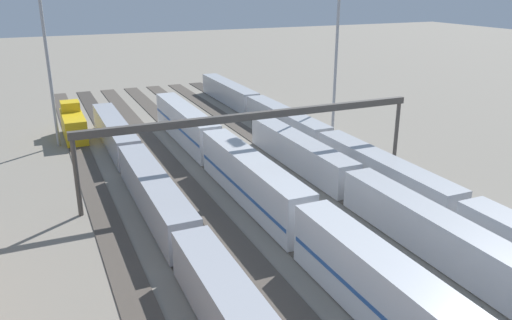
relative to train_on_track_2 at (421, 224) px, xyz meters
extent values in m
plane|color=gray|center=(12.74, 7.50, -2.11)|extent=(400.00, 400.00, 0.00)
cube|color=#3D3833|center=(12.74, -10.00, -2.05)|extent=(140.00, 2.80, 0.12)
cube|color=#3D3833|center=(12.74, -5.00, -2.05)|extent=(140.00, 2.80, 0.12)
cube|color=#4C443D|center=(12.74, 0.00, -2.05)|extent=(140.00, 2.80, 0.12)
cube|color=#4C443D|center=(12.74, 5.00, -2.05)|extent=(140.00, 2.80, 0.12)
cube|color=#4C443D|center=(12.74, 10.00, -2.05)|extent=(140.00, 2.80, 0.12)
cube|color=#4C443D|center=(12.74, 15.00, -2.05)|extent=(140.00, 2.80, 0.12)
cube|color=#3D3833|center=(12.74, 20.00, -2.05)|extent=(140.00, 2.80, 0.12)
cube|color=#4C443D|center=(12.74, 25.00, -2.05)|extent=(140.00, 2.80, 0.12)
cube|color=#B7BABF|center=(-1.56, 0.00, -0.09)|extent=(23.00, 3.00, 3.80)
cube|color=#B7BABF|center=(22.64, 0.00, -0.09)|extent=(23.00, 3.00, 3.80)
cube|color=#A8AAB2|center=(16.70, 20.00, -0.09)|extent=(23.00, 3.00, 3.80)
cube|color=#A8AAB2|center=(40.90, 20.00, -0.09)|extent=(23.00, 3.00, 3.80)
cube|color=#B7BABF|center=(12.18, -5.00, -0.09)|extent=(23.00, 3.00, 3.80)
cube|color=#B7BABF|center=(36.38, -5.00, -0.09)|extent=(23.00, 3.00, 3.80)
cube|color=#B7BABF|center=(60.58, -5.00, -0.09)|extent=(23.00, 3.00, 3.80)
cube|color=gold|center=(47.31, 25.00, -0.19)|extent=(10.00, 3.00, 3.60)
cube|color=gold|center=(50.31, 25.00, 2.31)|extent=(3.00, 2.70, 1.40)
cube|color=silver|center=(-9.29, 10.00, 0.51)|extent=(23.00, 3.00, 5.00)
cube|color=#285193|center=(-9.29, 10.00, 0.14)|extent=(22.40, 3.06, 0.36)
cube|color=silver|center=(14.91, 10.00, 0.51)|extent=(23.00, 3.00, 5.00)
cube|color=#285193|center=(14.91, 10.00, -0.12)|extent=(22.40, 3.06, 0.36)
cube|color=silver|center=(39.11, 10.00, 0.51)|extent=(23.00, 3.00, 5.00)
cube|color=#285193|center=(39.11, 10.00, 0.48)|extent=(22.40, 3.06, 0.36)
cylinder|color=#9EA0A5|center=(44.56, 27.50, 12.13)|extent=(0.44, 0.44, 28.48)
cylinder|color=#9EA0A5|center=(35.78, -13.24, 13.23)|extent=(0.44, 0.44, 30.69)
cylinder|color=#4C4742|center=(18.91, -12.10, 1.89)|extent=(0.50, 0.50, 8.00)
cylinder|color=#4C4742|center=(18.91, 27.10, 1.89)|extent=(0.50, 0.50, 8.00)
cube|color=#4C4742|center=(18.91, 7.50, 6.29)|extent=(0.70, 40.00, 0.80)
camera|label=1|loc=(-31.60, 29.98, 20.36)|focal=35.95mm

